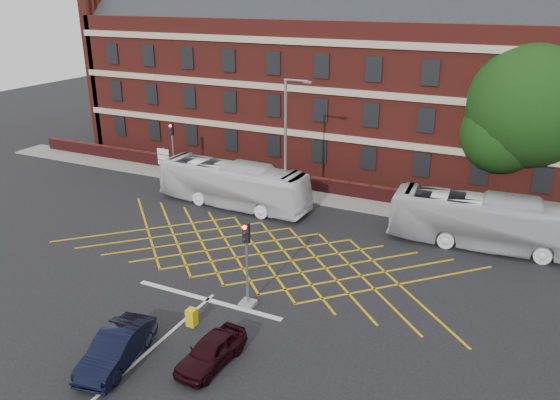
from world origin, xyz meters
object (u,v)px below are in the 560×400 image
at_px(traffic_light_near, 247,273).
at_px(utility_cabinet, 192,317).
at_px(car_navy, 117,348).
at_px(traffic_light_far, 173,154).
at_px(street_lamp, 286,169).
at_px(direction_signs, 164,158).
at_px(deciduous_tree, 529,112).
at_px(bus_left, 233,185).
at_px(bus_right, 489,222).
at_px(car_maroon, 211,351).

relative_size(traffic_light_near, utility_cabinet, 5.22).
xyz_separation_m(car_navy, traffic_light_far, (-12.22, 20.73, 1.07)).
xyz_separation_m(car_navy, utility_cabinet, (1.20, 3.48, -0.29)).
height_order(street_lamp, direction_signs, street_lamp).
bearing_deg(car_navy, deciduous_tree, 53.20).
xyz_separation_m(bus_left, traffic_light_near, (7.17, -10.98, 0.23)).
bearing_deg(utility_cabinet, street_lamp, 97.77).
bearing_deg(utility_cabinet, bus_left, 112.91).
xyz_separation_m(bus_right, direction_signs, (-25.27, 2.96, -0.18)).
bearing_deg(bus_right, car_maroon, 148.36).
bearing_deg(street_lamp, traffic_light_near, -73.67).
bearing_deg(utility_cabinet, traffic_light_near, 60.10).
bearing_deg(car_maroon, direction_signs, 135.77).
relative_size(car_navy, deciduous_tree, 0.37).
bearing_deg(car_navy, street_lamp, 81.56).
height_order(deciduous_tree, utility_cabinet, deciduous_tree).
xyz_separation_m(traffic_light_far, utility_cabinet, (13.42, -17.24, -1.36)).
relative_size(deciduous_tree, direction_signs, 5.19).
bearing_deg(direction_signs, car_navy, -57.48).
bearing_deg(traffic_light_near, deciduous_tree, 63.36).
xyz_separation_m(traffic_light_far, street_lamp, (11.50, -3.20, 1.30)).
bearing_deg(direction_signs, traffic_light_near, -42.74).
bearing_deg(deciduous_tree, bus_left, -150.71).
relative_size(deciduous_tree, utility_cabinet, 13.95).
bearing_deg(deciduous_tree, utility_cabinet, -117.00).
xyz_separation_m(traffic_light_far, direction_signs, (-0.93, -0.10, -0.39)).
distance_m(car_navy, direction_signs, 24.47).
bearing_deg(street_lamp, bus_left, -172.06).
distance_m(bus_right, street_lamp, 12.92).
distance_m(traffic_light_near, traffic_light_far, 20.92).
distance_m(car_navy, deciduous_tree, 30.45).
bearing_deg(utility_cabinet, car_navy, -109.04).
height_order(bus_right, deciduous_tree, deciduous_tree).
distance_m(traffic_light_far, utility_cabinet, 21.89).
relative_size(car_navy, traffic_light_far, 0.99).
xyz_separation_m(bus_left, street_lamp, (3.79, 0.53, 1.53)).
height_order(traffic_light_near, street_lamp, street_lamp).
distance_m(car_maroon, street_lamp, 16.67).
bearing_deg(direction_signs, traffic_light_far, 6.28).
bearing_deg(deciduous_tree, street_lamp, -145.92).
height_order(deciduous_tree, street_lamp, deciduous_tree).
distance_m(traffic_light_far, street_lamp, 12.01).
bearing_deg(traffic_light_far, street_lamp, -15.53).
height_order(car_navy, traffic_light_near, traffic_light_near).
bearing_deg(direction_signs, street_lamp, -13.98).
relative_size(bus_left, deciduous_tree, 0.97).
bearing_deg(direction_signs, bus_right, -6.67).
height_order(bus_left, car_navy, bus_left).
bearing_deg(bus_left, deciduous_tree, -57.65).
bearing_deg(car_maroon, car_navy, -150.73).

